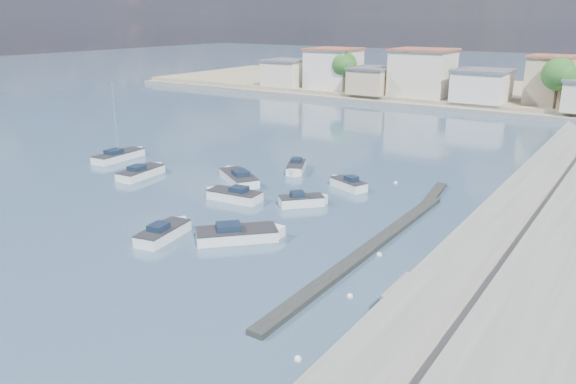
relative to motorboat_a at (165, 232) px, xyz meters
The scene contains 16 objects.
ground 36.45m from the motorboat_a, 79.85° to the left, with size 400.00×400.00×0.00m, color #334F67.
seawall_walkway 26.46m from the motorboat_a, 19.60° to the left, with size 5.00×90.00×1.80m, color slate.
breakwater 15.84m from the motorboat_a, 32.71° to the left, with size 2.00×31.02×0.35m.
far_shore_land 88.11m from the motorboat_a, 85.82° to the left, with size 160.00×40.00×1.40m, color gray.
far_shore_quay 67.18m from the motorboat_a, 84.51° to the left, with size 160.00×2.50×0.80m, color slate.
shore_trees 65.93m from the motorboat_a, 77.01° to the left, with size 74.56×38.32×7.92m.
motorboat_a is the anchor object (origin of this frame).
motorboat_b 12.52m from the motorboat_a, 68.65° to the left, with size 3.68×3.74×1.48m.
motorboat_c 15.01m from the motorboat_a, 108.06° to the left, with size 5.98×4.89×1.48m.
motorboat_d 9.62m from the motorboat_a, 98.95° to the left, with size 5.37×2.47×1.48m.
motorboat_e 17.21m from the motorboat_a, 142.89° to the left, with size 2.57×5.80×1.48m.
motorboat_f 18.89m from the motorboat_a, 73.87° to the left, with size 4.19×2.82×1.48m.
motorboat_g 20.45m from the motorboat_a, 95.27° to the left, with size 3.36×4.64×1.48m.
motorboat_h 5.56m from the motorboat_a, 29.30° to the left, with size 5.64×5.67×1.48m.
sailboat 25.25m from the motorboat_a, 146.70° to the left, with size 2.38×6.80×9.00m.
mooring_buoys 18.64m from the motorboat_a, 33.44° to the left, with size 11.35×29.88×0.37m.
Camera 1 is at (22.02, -22.46, 15.40)m, focal length 35.00 mm.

